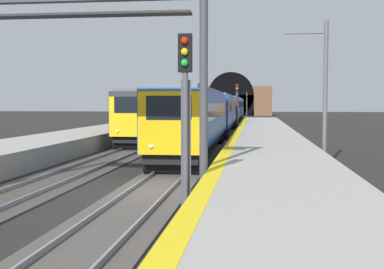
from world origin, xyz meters
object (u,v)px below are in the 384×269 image
object	(u,v)px
railway_signal_near	(185,108)
railway_signal_far	(247,102)
train_main_approaching	(225,110)
overhead_signal_gantry	(81,42)
catenary_mast_near	(325,92)
train_adjacent_platform	(190,109)
railway_signal_mid	(237,104)

from	to	relation	value
railway_signal_near	railway_signal_far	bearing A→B (deg)	-180.00
train_main_approaching	railway_signal_near	size ratio (longest dim) A/B	16.21
overhead_signal_gantry	catenary_mast_near	xyz separation A→B (m)	(9.04, -9.34, -1.56)
train_main_approaching	catenary_mast_near	distance (m)	37.66
train_adjacent_platform	catenary_mast_near	bearing A→B (deg)	18.01
train_adjacent_platform	overhead_signal_gantry	bearing A→B (deg)	3.39
railway_signal_far	catenary_mast_near	world-z (taller)	catenary_mast_near
train_adjacent_platform	railway_signal_near	xyz separation A→B (m)	(-48.88, -6.21, 0.71)
train_adjacent_platform	catenary_mast_near	world-z (taller)	catenary_mast_near
railway_signal_far	overhead_signal_gantry	world-z (taller)	overhead_signal_gantry
railway_signal_near	railway_signal_far	distance (m)	103.38
railway_signal_mid	catenary_mast_near	bearing A→B (deg)	10.82
train_main_approaching	railway_signal_far	distance (m)	54.52
railway_signal_near	overhead_signal_gantry	bearing A→B (deg)	-126.05
train_main_approaching	train_adjacent_platform	distance (m)	4.44
train_main_approaching	railway_signal_far	world-z (taller)	railway_signal_far
railway_signal_far	railway_signal_near	bearing A→B (deg)	0.00
catenary_mast_near	railway_signal_far	bearing A→B (deg)	3.35
train_main_approaching	railway_signal_mid	size ratio (longest dim) A/B	15.88
railway_signal_near	overhead_signal_gantry	world-z (taller)	overhead_signal_gantry
train_adjacent_platform	train_main_approaching	bearing A→B (deg)	90.84
catenary_mast_near	railway_signal_mid	bearing A→B (deg)	10.82
railway_signal_mid	overhead_signal_gantry	bearing A→B (deg)	-6.15
train_adjacent_platform	railway_signal_far	xyz separation A→B (m)	(54.49, -6.21, 1.01)
railway_signal_near	railway_signal_far	world-z (taller)	railway_signal_far
train_main_approaching	catenary_mast_near	bearing A→B (deg)	10.55
railway_signal_mid	overhead_signal_gantry	xyz separation A→B (m)	(-37.04, 3.99, 2.25)
railway_signal_mid	catenary_mast_near	xyz separation A→B (m)	(-28.00, -5.35, 0.69)
train_main_approaching	railway_signal_mid	xyz separation A→B (m)	(-8.96, -1.77, 0.71)
railway_signal_far	overhead_signal_gantry	size ratio (longest dim) A/B	0.66
train_main_approaching	overhead_signal_gantry	xyz separation A→B (m)	(-46.00, 2.22, 2.96)
train_main_approaching	railway_signal_far	xyz separation A→B (m)	(54.48, -1.77, 1.07)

